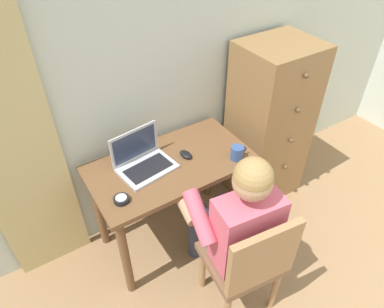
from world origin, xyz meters
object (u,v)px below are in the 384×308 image
chair (248,261)px  laptop (143,160)px  dresser (269,125)px  computer_mouse (186,154)px  desk (171,177)px  coffee_mug (237,153)px  person_seated (234,218)px  desk_clock (121,199)px

chair → laptop: size_ratio=2.34×
chair → laptop: laptop is taller
dresser → computer_mouse: (-0.81, -0.07, 0.10)m
desk → computer_mouse: 0.18m
laptop → coffee_mug: laptop is taller
dresser → person_seated: size_ratio=1.10×
chair → coffee_mug: bearing=60.3°
computer_mouse → desk_clock: (-0.52, -0.14, -0.00)m
person_seated → coffee_mug: 0.46m
desk → coffee_mug: bearing=-26.4°
computer_mouse → desk_clock: bearing=-173.3°
laptop → person_seated: bearing=-66.0°
dresser → laptop: dresser is taller
desk_clock → coffee_mug: size_ratio=0.75×
chair → computer_mouse: (0.03, 0.72, 0.27)m
desk_clock → desk: bearing=19.1°
desk → person_seated: (0.11, -0.54, 0.05)m
dresser → desk: bearing=-175.7°
laptop → desk_clock: laptop is taller
laptop → coffee_mug: size_ratio=3.11×
person_seated → computer_mouse: bearing=89.0°
desk → coffee_mug: (0.39, -0.19, 0.17)m
desk → person_seated: size_ratio=0.89×
desk → coffee_mug: 0.47m
computer_mouse → chair: bearing=-101.0°
chair → laptop: (-0.25, 0.78, 0.31)m
dresser → computer_mouse: 0.82m
chair → desk_clock: 0.81m
dresser → laptop: size_ratio=3.53×
person_seated → computer_mouse: size_ratio=11.91×
coffee_mug → dresser: bearing=26.0°
chair → desk_clock: (-0.49, 0.58, 0.27)m
dresser → chair: 1.16m
desk → computer_mouse: computer_mouse is taller
chair → computer_mouse: bearing=87.7°
person_seated → laptop: bearing=114.0°
coffee_mug → laptop: bearing=154.9°
desk → computer_mouse: size_ratio=10.61×
dresser → computer_mouse: size_ratio=13.16×
person_seated → dresser: bearing=36.6°
desk_clock → coffee_mug: bearing=-3.8°
person_seated → coffee_mug: (0.28, 0.35, 0.12)m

